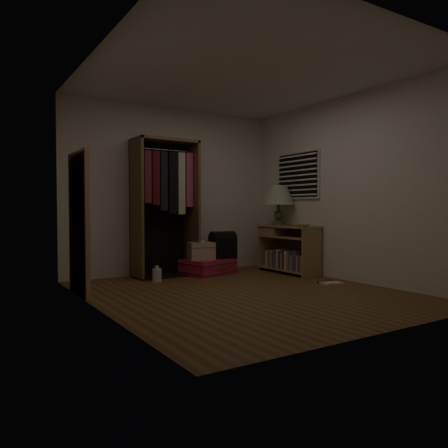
% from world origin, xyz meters
% --- Properties ---
extents(ground, '(4.00, 4.00, 0.00)m').
position_xyz_m(ground, '(0.00, 0.00, 0.00)').
color(ground, brown).
rests_on(ground, ground).
extents(room_walls, '(3.52, 4.02, 2.60)m').
position_xyz_m(room_walls, '(0.08, 0.04, 1.50)').
color(room_walls, silver).
rests_on(room_walls, ground).
extents(console_bookshelf, '(0.42, 1.12, 0.75)m').
position_xyz_m(console_bookshelf, '(1.54, 1.03, 0.40)').
color(console_bookshelf, '#9B744B').
rests_on(console_bookshelf, ground).
extents(open_wardrobe, '(0.95, 0.50, 2.05)m').
position_xyz_m(open_wardrobe, '(-0.23, 1.77, 1.21)').
color(open_wardrobe, brown).
rests_on(open_wardrobe, ground).
extents(floor_mirror, '(0.06, 0.80, 1.70)m').
position_xyz_m(floor_mirror, '(-1.70, 1.00, 0.85)').
color(floor_mirror, tan).
rests_on(floor_mirror, ground).
extents(pink_suitcase, '(0.91, 0.76, 0.24)m').
position_xyz_m(pink_suitcase, '(0.39, 1.56, 0.12)').
color(pink_suitcase, '#C11745').
rests_on(pink_suitcase, ground).
extents(train_case, '(0.44, 0.34, 0.28)m').
position_xyz_m(train_case, '(0.27, 1.56, 0.37)').
color(train_case, tan).
rests_on(train_case, pink_suitcase).
extents(black_bag, '(0.40, 0.28, 0.42)m').
position_xyz_m(black_bag, '(0.63, 1.51, 0.46)').
color(black_bag, black).
rests_on(black_bag, pink_suitcase).
extents(table_lamp, '(0.62, 0.62, 0.65)m').
position_xyz_m(table_lamp, '(1.54, 1.25, 1.22)').
color(table_lamp, '#3F4E26').
rests_on(table_lamp, console_bookshelf).
extents(brass_tray, '(0.28, 0.28, 0.02)m').
position_xyz_m(brass_tray, '(1.54, 0.79, 0.76)').
color(brass_tray, '#A98941').
rests_on(brass_tray, console_bookshelf).
extents(ceramic_bowl, '(0.20, 0.20, 0.04)m').
position_xyz_m(ceramic_bowl, '(1.49, 0.58, 0.77)').
color(ceramic_bowl, '#A7C8A7').
rests_on(ceramic_bowl, console_bookshelf).
extents(white_jug, '(0.16, 0.16, 0.22)m').
position_xyz_m(white_jug, '(-0.57, 1.32, 0.09)').
color(white_jug, silver).
rests_on(white_jug, ground).
extents(floor_book, '(0.31, 0.27, 0.03)m').
position_xyz_m(floor_book, '(1.35, -0.08, 0.01)').
color(floor_book, beige).
rests_on(floor_book, ground).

